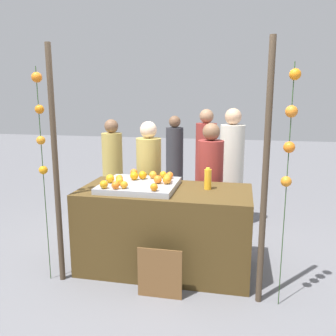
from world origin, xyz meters
name	(u,v)px	position (x,y,z in m)	size (l,w,h in m)	color
ground_plane	(165,267)	(0.00, 0.00, 0.00)	(24.00, 24.00, 0.00)	slate
stall_counter	(165,229)	(0.00, 0.00, 0.45)	(1.81, 0.88, 0.89)	#4C3819
orange_tray	(140,185)	(-0.28, -0.01, 0.92)	(0.79, 0.72, 0.06)	#9EA0A5
orange_0	(143,175)	(-0.29, 0.16, 1.00)	(0.09, 0.09, 0.09)	orange
orange_1	(168,178)	(0.01, 0.08, 1.00)	(0.09, 0.09, 0.09)	orange
orange_2	(115,185)	(-0.44, -0.32, 0.99)	(0.08, 0.08, 0.08)	orange
orange_3	(119,178)	(-0.50, -0.02, 0.99)	(0.08, 0.08, 0.08)	orange
orange_4	(153,175)	(-0.18, 0.21, 0.99)	(0.08, 0.08, 0.08)	orange
orange_5	(119,181)	(-0.46, -0.15, 0.99)	(0.08, 0.08, 0.08)	orange
orange_6	(163,175)	(-0.08, 0.26, 0.99)	(0.08, 0.08, 0.08)	orange
orange_7	(167,180)	(0.02, -0.01, 1.00)	(0.09, 0.09, 0.09)	orange
orange_8	(134,172)	(-0.43, 0.29, 0.99)	(0.08, 0.08, 0.08)	orange
orange_9	(134,176)	(-0.37, 0.10, 1.00)	(0.09, 0.09, 0.09)	orange
orange_10	(158,179)	(-0.08, -0.01, 1.00)	(0.09, 0.09, 0.09)	orange
orange_11	(170,175)	(0.00, 0.25, 0.99)	(0.08, 0.08, 0.08)	orange
orange_12	(104,184)	(-0.56, -0.32, 0.99)	(0.08, 0.08, 0.08)	orange
orange_13	(124,185)	(-0.36, -0.28, 0.99)	(0.08, 0.08, 0.08)	orange
orange_14	(154,187)	(-0.04, -0.31, 0.99)	(0.08, 0.08, 0.08)	orange
orange_15	(110,179)	(-0.59, -0.08, 1.00)	(0.09, 0.09, 0.09)	orange
juice_bottle	(208,179)	(0.44, 0.09, 1.00)	(0.08, 0.08, 0.23)	gold
chalkboard_sign	(160,274)	(0.08, -0.60, 0.24)	(0.42, 0.03, 0.50)	brown
vendor_left	(149,187)	(-0.36, 0.69, 0.73)	(0.31, 0.31, 1.56)	tan
vendor_right	(210,191)	(0.42, 0.67, 0.72)	(0.31, 0.31, 1.55)	maroon
crowd_person_0	(175,162)	(-0.38, 2.54, 0.71)	(0.31, 0.31, 1.53)	#333338
crowd_person_1	(113,173)	(-1.13, 1.44, 0.71)	(0.31, 0.31, 1.53)	tan
crowd_person_2	(206,164)	(0.22, 2.11, 0.77)	(0.33, 0.33, 1.66)	maroon
crowd_person_3	(231,173)	(0.65, 1.44, 0.79)	(0.34, 0.34, 1.70)	beige
canopy_post_left	(56,168)	(-0.99, -0.48, 1.17)	(0.06, 0.06, 2.35)	#473828
canopy_post_right	(265,178)	(0.99, -0.48, 1.17)	(0.06, 0.06, 2.35)	#473828
garland_strand_left	(40,123)	(-1.11, -0.49, 1.62)	(0.10, 0.10, 2.13)	#2D4C23
garland_strand_right	(290,130)	(1.16, -0.50, 1.59)	(0.11, 0.10, 2.13)	#2D4C23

